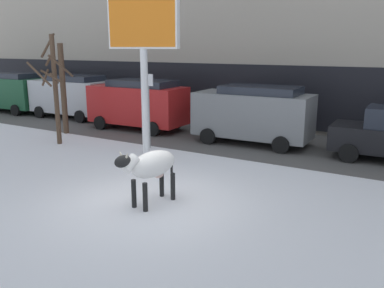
{
  "coord_description": "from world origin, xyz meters",
  "views": [
    {
      "loc": [
        5.93,
        -7.73,
        3.81
      ],
      "look_at": [
        0.1,
        1.99,
        1.1
      ],
      "focal_mm": 38.19,
      "sensor_mm": 36.0,
      "label": 1
    }
  ],
  "objects_px": {
    "car_silver_van": "(72,95)",
    "bare_tree_right_lot": "(54,87)",
    "pedestrian_far_left": "(187,103)",
    "car_red_van": "(138,103)",
    "car_grey_van": "(253,113)",
    "billboard": "(143,30)",
    "street_sign": "(149,105)",
    "cow_holstein": "(151,165)",
    "bare_tree_left_lot": "(61,85)",
    "pedestrian_by_cars": "(248,108)",
    "car_darkgreen_van": "(11,91)"
  },
  "relations": [
    {
      "from": "car_darkgreen_van",
      "to": "car_silver_van",
      "type": "xyz_separation_m",
      "value": [
        4.7,
        0.34,
        0.0
      ]
    },
    {
      "from": "car_darkgreen_van",
      "to": "cow_holstein",
      "type": "bearing_deg",
      "value": -25.57
    },
    {
      "from": "cow_holstein",
      "to": "car_silver_van",
      "type": "bearing_deg",
      "value": 144.7
    },
    {
      "from": "cow_holstein",
      "to": "bare_tree_left_lot",
      "type": "xyz_separation_m",
      "value": [
        -8.48,
        4.86,
        1.18
      ]
    },
    {
      "from": "pedestrian_far_left",
      "to": "car_red_van",
      "type": "bearing_deg",
      "value": -99.14
    },
    {
      "from": "bare_tree_right_lot",
      "to": "street_sign",
      "type": "xyz_separation_m",
      "value": [
        3.5,
        1.39,
        -0.59
      ]
    },
    {
      "from": "cow_holstein",
      "to": "car_silver_van",
      "type": "xyz_separation_m",
      "value": [
        -11.27,
        7.98,
        0.24
      ]
    },
    {
      "from": "car_silver_van",
      "to": "car_darkgreen_van",
      "type": "bearing_deg",
      "value": -175.87
    },
    {
      "from": "car_darkgreen_van",
      "to": "bare_tree_right_lot",
      "type": "height_order",
      "value": "bare_tree_right_lot"
    },
    {
      "from": "street_sign",
      "to": "car_silver_van",
      "type": "bearing_deg",
      "value": 156.57
    },
    {
      "from": "car_darkgreen_van",
      "to": "street_sign",
      "type": "xyz_separation_m",
      "value": [
        12.44,
        -3.01,
        0.43
      ]
    },
    {
      "from": "car_grey_van",
      "to": "bare_tree_right_lot",
      "type": "bearing_deg",
      "value": -148.42
    },
    {
      "from": "car_silver_van",
      "to": "street_sign",
      "type": "bearing_deg",
      "value": -23.43
    },
    {
      "from": "car_red_van",
      "to": "car_grey_van",
      "type": "distance_m",
      "value": 5.76
    },
    {
      "from": "car_silver_van",
      "to": "car_red_van",
      "type": "height_order",
      "value": "same"
    },
    {
      "from": "cow_holstein",
      "to": "street_sign",
      "type": "height_order",
      "value": "street_sign"
    },
    {
      "from": "billboard",
      "to": "pedestrian_far_left",
      "type": "bearing_deg",
      "value": 111.97
    },
    {
      "from": "pedestrian_by_cars",
      "to": "car_darkgreen_van",
      "type": "bearing_deg",
      "value": -167.49
    },
    {
      "from": "cow_holstein",
      "to": "billboard",
      "type": "height_order",
      "value": "billboard"
    },
    {
      "from": "car_red_van",
      "to": "bare_tree_left_lot",
      "type": "xyz_separation_m",
      "value": [
        -2.32,
        -2.44,
        0.94
      ]
    },
    {
      "from": "car_red_van",
      "to": "street_sign",
      "type": "height_order",
      "value": "street_sign"
    },
    {
      "from": "billboard",
      "to": "street_sign",
      "type": "distance_m",
      "value": 3.21
    },
    {
      "from": "street_sign",
      "to": "billboard",
      "type": "bearing_deg",
      "value": -56.83
    },
    {
      "from": "billboard",
      "to": "bare_tree_left_lot",
      "type": "height_order",
      "value": "billboard"
    },
    {
      "from": "billboard",
      "to": "car_grey_van",
      "type": "relative_size",
      "value": 1.19
    },
    {
      "from": "car_red_van",
      "to": "car_grey_van",
      "type": "bearing_deg",
      "value": 0.18
    },
    {
      "from": "car_grey_van",
      "to": "pedestrian_by_cars",
      "type": "distance_m",
      "value": 3.82
    },
    {
      "from": "car_grey_van",
      "to": "bare_tree_left_lot",
      "type": "bearing_deg",
      "value": -163.06
    },
    {
      "from": "pedestrian_by_cars",
      "to": "street_sign",
      "type": "distance_m",
      "value": 6.31
    },
    {
      "from": "pedestrian_by_cars",
      "to": "car_silver_van",
      "type": "bearing_deg",
      "value": -163.38
    },
    {
      "from": "pedestrian_by_cars",
      "to": "bare_tree_left_lot",
      "type": "xyz_separation_m",
      "value": [
        -6.39,
        -5.86,
        1.3
      ]
    },
    {
      "from": "car_silver_van",
      "to": "pedestrian_far_left",
      "type": "height_order",
      "value": "car_silver_van"
    },
    {
      "from": "pedestrian_by_cars",
      "to": "pedestrian_far_left",
      "type": "height_order",
      "value": "same"
    },
    {
      "from": "cow_holstein",
      "to": "car_grey_van",
      "type": "xyz_separation_m",
      "value": [
        -0.4,
        7.32,
        0.24
      ]
    },
    {
      "from": "street_sign",
      "to": "bare_tree_right_lot",
      "type": "bearing_deg",
      "value": -158.32
    },
    {
      "from": "car_silver_van",
      "to": "street_sign",
      "type": "relative_size",
      "value": 1.65
    },
    {
      "from": "cow_holstein",
      "to": "pedestrian_by_cars",
      "type": "relative_size",
      "value": 1.12
    },
    {
      "from": "car_silver_van",
      "to": "street_sign",
      "type": "xyz_separation_m",
      "value": [
        7.74,
        -3.35,
        0.43
      ]
    },
    {
      "from": "pedestrian_far_left",
      "to": "bare_tree_right_lot",
      "type": "xyz_separation_m",
      "value": [
        -1.42,
        -7.48,
        1.39
      ]
    },
    {
      "from": "billboard",
      "to": "pedestrian_far_left",
      "type": "height_order",
      "value": "billboard"
    },
    {
      "from": "car_darkgreen_van",
      "to": "car_red_van",
      "type": "distance_m",
      "value": 9.81
    },
    {
      "from": "car_silver_van",
      "to": "pedestrian_far_left",
      "type": "distance_m",
      "value": 6.3
    },
    {
      "from": "billboard",
      "to": "bare_tree_left_lot",
      "type": "relative_size",
      "value": 1.27
    },
    {
      "from": "car_silver_van",
      "to": "car_red_van",
      "type": "xyz_separation_m",
      "value": [
        5.11,
        -0.68,
        0.0
      ]
    },
    {
      "from": "pedestrian_by_cars",
      "to": "car_grey_van",
      "type": "bearing_deg",
      "value": -63.55
    },
    {
      "from": "car_silver_van",
      "to": "bare_tree_right_lot",
      "type": "height_order",
      "value": "bare_tree_right_lot"
    },
    {
      "from": "pedestrian_far_left",
      "to": "bare_tree_right_lot",
      "type": "height_order",
      "value": "bare_tree_right_lot"
    },
    {
      "from": "cow_holstein",
      "to": "car_grey_van",
      "type": "relative_size",
      "value": 0.41
    },
    {
      "from": "car_silver_van",
      "to": "cow_holstein",
      "type": "bearing_deg",
      "value": -35.3
    },
    {
      "from": "car_red_van",
      "to": "street_sign",
      "type": "xyz_separation_m",
      "value": [
        2.63,
        -2.67,
        0.43
      ]
    }
  ]
}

